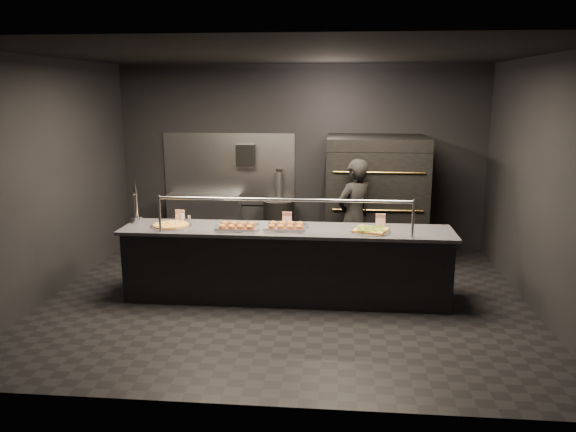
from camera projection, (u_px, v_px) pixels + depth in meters
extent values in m
plane|color=black|center=(286.00, 298.00, 7.14)|extent=(6.00, 6.00, 0.00)
plane|color=black|center=(286.00, 54.00, 6.48)|extent=(6.00, 6.00, 0.00)
cube|color=black|center=(301.00, 158.00, 9.24)|extent=(6.00, 0.04, 3.00)
cube|color=black|center=(255.00, 233.00, 4.39)|extent=(6.00, 0.04, 3.00)
cube|color=black|center=(50.00, 179.00, 7.09)|extent=(0.04, 5.00, 3.00)
cube|color=black|center=(542.00, 186.00, 6.54)|extent=(0.04, 5.00, 3.00)
cube|color=#99999E|center=(229.00, 169.00, 9.38)|extent=(2.20, 0.02, 1.20)
cube|color=black|center=(286.00, 265.00, 7.05)|extent=(4.00, 0.70, 0.88)
cube|color=#37373C|center=(286.00, 230.00, 6.95)|extent=(4.10, 0.78, 0.04)
cylinder|color=#99999E|center=(160.00, 213.00, 6.74)|extent=(0.03, 0.03, 0.45)
cylinder|color=#99999E|center=(413.00, 219.00, 6.46)|extent=(0.03, 0.03, 0.45)
cylinder|color=#99999E|center=(284.00, 200.00, 6.56)|extent=(3.00, 0.04, 0.04)
cube|color=black|center=(374.00, 239.00, 8.81)|extent=(1.50, 1.15, 0.60)
cube|color=black|center=(375.00, 202.00, 8.68)|extent=(1.50, 1.20, 0.55)
cube|color=black|center=(376.00, 167.00, 8.56)|extent=(1.50, 1.20, 0.55)
cube|color=black|center=(377.00, 142.00, 8.48)|extent=(1.50, 1.20, 0.18)
cylinder|color=gold|center=(378.00, 210.00, 8.08)|extent=(1.30, 0.02, 0.02)
cylinder|color=gold|center=(379.00, 172.00, 7.96)|extent=(1.30, 0.02, 0.02)
cube|color=#99999E|center=(205.00, 220.00, 9.44)|extent=(1.20, 0.35, 0.90)
cube|color=black|center=(246.00, 155.00, 9.21)|extent=(0.30, 0.20, 0.35)
cylinder|color=#B2B2B7|center=(279.00, 186.00, 9.28)|extent=(0.14, 0.14, 0.45)
cube|color=black|center=(279.00, 171.00, 9.22)|extent=(0.10, 0.06, 0.06)
cylinder|color=silver|center=(137.00, 220.00, 7.24)|extent=(0.14, 0.14, 0.08)
cylinder|color=silver|center=(136.00, 206.00, 7.20)|extent=(0.05, 0.05, 0.36)
cylinder|color=silver|center=(133.00, 195.00, 7.09)|extent=(0.02, 0.10, 0.02)
cone|color=black|center=(135.00, 187.00, 7.14)|extent=(0.05, 0.05, 0.14)
cylinder|color=silver|center=(171.00, 226.00, 7.05)|extent=(0.52, 0.52, 0.01)
cylinder|color=#AB7E37|center=(171.00, 225.00, 7.04)|extent=(0.45, 0.45, 0.02)
cylinder|color=#F3C04F|center=(171.00, 224.00, 7.04)|extent=(0.39, 0.39, 0.01)
cube|color=silver|center=(237.00, 228.00, 6.91)|extent=(0.58, 0.50, 0.02)
ellipsoid|color=#C76C2A|center=(222.00, 226.00, 6.84)|extent=(0.09, 0.09, 0.06)
ellipsoid|color=#C76C2A|center=(225.00, 223.00, 7.00)|extent=(0.09, 0.09, 0.06)
ellipsoid|color=#C76C2A|center=(231.00, 227.00, 6.83)|extent=(0.09, 0.09, 0.06)
ellipsoid|color=#C76C2A|center=(234.00, 223.00, 6.99)|extent=(0.09, 0.09, 0.06)
ellipsoid|color=#C76C2A|center=(240.00, 227.00, 6.82)|extent=(0.09, 0.09, 0.06)
ellipsoid|color=#C76C2A|center=(243.00, 224.00, 6.98)|extent=(0.09, 0.09, 0.06)
ellipsoid|color=#C76C2A|center=(250.00, 227.00, 6.81)|extent=(0.09, 0.09, 0.06)
ellipsoid|color=#C76C2A|center=(252.00, 224.00, 6.97)|extent=(0.09, 0.09, 0.06)
cube|color=silver|center=(286.00, 228.00, 6.92)|extent=(0.56, 0.45, 0.02)
ellipsoid|color=#C76C2A|center=(272.00, 226.00, 6.84)|extent=(0.09, 0.09, 0.06)
ellipsoid|color=#C76C2A|center=(273.00, 223.00, 7.00)|extent=(0.09, 0.09, 0.06)
ellipsoid|color=#C76C2A|center=(281.00, 226.00, 6.83)|extent=(0.09, 0.09, 0.06)
ellipsoid|color=#C76C2A|center=(282.00, 223.00, 6.99)|extent=(0.09, 0.09, 0.06)
ellipsoid|color=#C76C2A|center=(290.00, 227.00, 6.82)|extent=(0.09, 0.09, 0.06)
ellipsoid|color=#C76C2A|center=(291.00, 224.00, 6.98)|extent=(0.09, 0.09, 0.06)
ellipsoid|color=#C76C2A|center=(299.00, 227.00, 6.81)|extent=(0.09, 0.09, 0.06)
ellipsoid|color=#C76C2A|center=(300.00, 224.00, 6.97)|extent=(0.09, 0.09, 0.06)
cylinder|color=silver|center=(371.00, 231.00, 6.77)|extent=(0.48, 0.48, 0.01)
cube|color=#AB7E37|center=(371.00, 230.00, 6.77)|extent=(0.47, 0.45, 0.02)
cube|color=#F3C04F|center=(371.00, 229.00, 6.76)|extent=(0.45, 0.42, 0.01)
cube|color=green|center=(371.00, 228.00, 6.76)|extent=(0.42, 0.40, 0.01)
cylinder|color=silver|center=(182.00, 217.00, 7.33)|extent=(0.06, 0.06, 0.10)
cylinder|color=silver|center=(189.00, 218.00, 7.32)|extent=(0.04, 0.04, 0.08)
cube|color=white|center=(180.00, 215.00, 7.33)|extent=(0.12, 0.04, 0.15)
cube|color=white|center=(287.00, 217.00, 7.20)|extent=(0.12, 0.04, 0.15)
cube|color=white|center=(380.00, 219.00, 7.09)|extent=(0.12, 0.04, 0.15)
cylinder|color=black|center=(279.00, 225.00, 9.24)|extent=(0.50, 0.50, 0.83)
imported|color=black|center=(354.00, 217.00, 7.99)|extent=(0.72, 0.69, 1.66)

